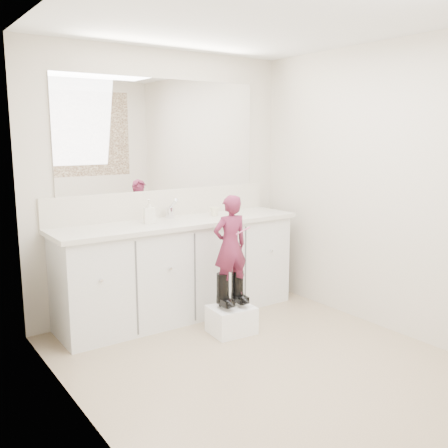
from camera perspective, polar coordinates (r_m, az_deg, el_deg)
floor at (r=3.78m, az=4.59°, el=-15.65°), size 3.00×3.00×0.00m
ceiling at (r=3.49m, az=5.20°, el=22.62°), size 3.00×3.00×0.00m
wall_back at (r=4.68m, az=-7.00°, el=4.64°), size 2.60×0.00×2.60m
wall_left at (r=2.79m, az=-16.07°, el=0.57°), size 0.00×3.00×3.00m
wall_right at (r=4.38m, az=18.10°, el=3.83°), size 0.00×3.00×3.00m
vanity_cabinet at (r=4.58m, az=-5.16°, el=-5.31°), size 2.20×0.55×0.85m
countertop at (r=4.47m, az=-5.16°, el=0.15°), size 2.28×0.58×0.04m
backsplash at (r=4.69m, az=-6.86°, el=2.38°), size 2.28×0.03×0.25m
mirror at (r=4.65m, az=-7.05°, el=10.04°), size 2.00×0.02×1.00m
faucet at (r=4.60m, az=-6.20°, el=1.30°), size 0.08×0.08×0.10m
cup at (r=4.70m, az=-1.09°, el=1.44°), size 0.12×0.12×0.08m
soap_bottle at (r=4.35m, az=-8.54°, el=1.44°), size 0.12×0.12×0.21m
step_stool at (r=4.27m, az=0.86°, el=-10.88°), size 0.38×0.33×0.23m
boot_left at (r=4.15m, az=-0.14°, el=-7.64°), size 0.13×0.21×0.30m
boot_right at (r=4.24m, az=1.54°, el=-7.28°), size 0.13×0.21×0.30m
toddler at (r=4.10m, az=0.72°, el=-2.50°), size 0.32×0.23×0.84m
toothbrush at (r=4.05m, az=2.19°, el=-0.78°), size 0.14×0.02×0.06m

